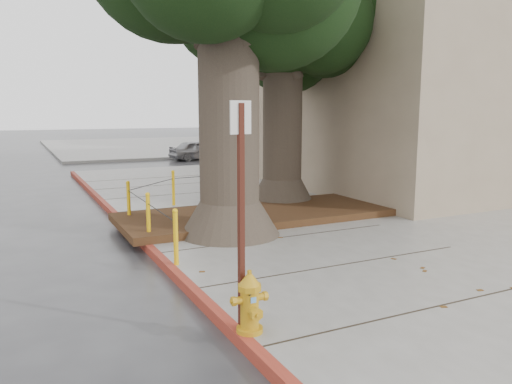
% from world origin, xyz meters
% --- Properties ---
extents(ground, '(140.00, 140.00, 0.00)m').
position_xyz_m(ground, '(0.00, 0.00, 0.00)').
color(ground, '#28282B').
rests_on(ground, ground).
extents(sidewalk_main, '(16.00, 26.00, 0.15)m').
position_xyz_m(sidewalk_main, '(6.00, 2.50, 0.07)').
color(sidewalk_main, slate).
rests_on(sidewalk_main, ground).
extents(sidewalk_far, '(16.00, 20.00, 0.15)m').
position_xyz_m(sidewalk_far, '(6.00, 30.00, 0.07)').
color(sidewalk_far, slate).
rests_on(sidewalk_far, ground).
extents(curb_red, '(0.14, 26.00, 0.16)m').
position_xyz_m(curb_red, '(-2.00, 2.50, 0.07)').
color(curb_red, maroon).
rests_on(curb_red, ground).
extents(planter_bed, '(6.40, 2.60, 0.16)m').
position_xyz_m(planter_bed, '(0.90, 3.90, 0.23)').
color(planter_bed, black).
rests_on(planter_bed, sidewalk_main).
extents(building_corner, '(12.00, 13.00, 10.00)m').
position_xyz_m(building_corner, '(10.00, 8.50, 5.00)').
color(building_corner, gray).
rests_on(building_corner, ground).
extents(building_side_white, '(10.00, 10.00, 9.00)m').
position_xyz_m(building_side_white, '(16.00, 26.00, 4.50)').
color(building_side_white, silver).
rests_on(building_side_white, ground).
extents(building_side_grey, '(12.00, 14.00, 12.00)m').
position_xyz_m(building_side_grey, '(22.00, 32.00, 6.00)').
color(building_side_grey, slate).
rests_on(building_side_grey, ground).
extents(tree_far, '(4.50, 3.80, 7.17)m').
position_xyz_m(tree_far, '(2.64, 5.32, 5.02)').
color(tree_far, '#4C3F33').
rests_on(tree_far, sidewalk_main).
extents(bollard_ring, '(3.79, 5.39, 0.95)m').
position_xyz_m(bollard_ring, '(-0.87, 4.38, 0.66)').
color(bollard_ring, '#ECB10D').
rests_on(bollard_ring, sidewalk_main).
extents(fire_hydrant, '(0.38, 0.34, 0.73)m').
position_xyz_m(fire_hydrant, '(-1.90, -1.62, 0.51)').
color(fire_hydrant, gold).
rests_on(fire_hydrant, sidewalk_main).
extents(signpost, '(0.26, 0.07, 2.61)m').
position_xyz_m(signpost, '(-1.95, -1.50, 1.63)').
color(signpost, '#471911').
rests_on(signpost, sidewalk_main).
extents(car_silver, '(3.23, 1.51, 1.07)m').
position_xyz_m(car_silver, '(4.92, 19.28, 0.54)').
color(car_silver, gray).
rests_on(car_silver, ground).
extents(car_red, '(3.34, 1.48, 1.07)m').
position_xyz_m(car_red, '(10.08, 17.32, 0.53)').
color(car_red, maroon).
rests_on(car_red, ground).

